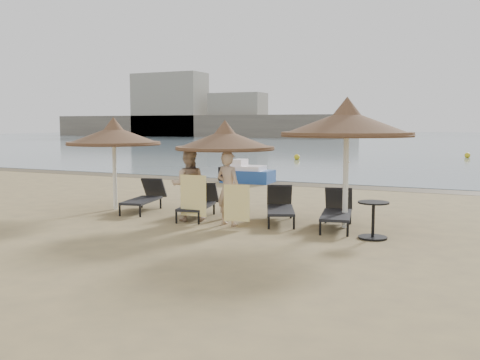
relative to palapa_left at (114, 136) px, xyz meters
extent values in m
plane|color=#97804F|center=(3.94, -0.79, -2.19)|extent=(160.00, 160.00, 0.00)
cube|color=slate|center=(3.94, 79.21, -2.17)|extent=(200.00, 140.00, 0.03)
cube|color=brown|center=(3.94, 8.61, -2.19)|extent=(200.00, 1.60, 0.01)
cube|color=#6F6657|center=(-41.06, 77.21, -0.19)|extent=(60.00, 10.00, 4.00)
cube|color=gray|center=(-46.06, 75.21, 3.81)|extent=(14.00, 6.00, 12.00)
cube|color=gray|center=(-32.06, 76.21, 1.81)|extent=(10.00, 5.00, 8.00)
cylinder|color=white|center=(0.00, 0.00, -1.19)|extent=(0.11, 0.11, 2.01)
cone|color=brown|center=(0.00, 0.00, 0.03)|extent=(2.77, 2.77, 0.53)
cone|color=brown|center=(0.00, 0.00, 0.35)|extent=(0.67, 0.67, 0.43)
cylinder|color=brown|center=(0.00, 0.00, -0.22)|extent=(2.72, 2.72, 0.10)
cylinder|color=white|center=(3.68, 0.00, -1.22)|extent=(0.11, 0.11, 1.94)
cone|color=brown|center=(3.68, 0.00, -0.05)|extent=(2.68, 2.68, 0.51)
cone|color=brown|center=(3.68, 0.00, 0.26)|extent=(0.65, 0.65, 0.42)
cylinder|color=brown|center=(3.68, 0.00, -0.29)|extent=(2.62, 2.62, 0.09)
cylinder|color=white|center=(6.91, 0.14, -1.02)|extent=(0.13, 0.13, 2.34)
cone|color=brown|center=(6.91, 0.14, 0.40)|extent=(3.23, 3.23, 0.61)
cone|color=brown|center=(6.91, 0.14, 0.76)|extent=(0.78, 0.78, 0.50)
cylinder|color=brown|center=(6.91, 0.14, 0.11)|extent=(3.17, 3.17, 0.11)
cylinder|color=black|center=(0.86, -0.91, -2.04)|extent=(0.05, 0.05, 0.30)
cylinder|color=black|center=(1.46, -0.79, -2.04)|extent=(0.05, 0.05, 0.30)
cylinder|color=black|center=(0.55, 0.57, -2.04)|extent=(0.05, 0.05, 0.30)
cylinder|color=black|center=(1.14, 0.70, -2.04)|extent=(0.05, 0.05, 0.30)
cube|color=black|center=(0.99, -0.06, -1.85)|extent=(0.99, 1.73, 0.06)
cube|color=black|center=(0.79, 0.88, -1.59)|extent=(0.75, 0.59, 0.61)
cylinder|color=black|center=(2.85, -1.16, -2.04)|extent=(0.05, 0.05, 0.30)
cylinder|color=black|center=(3.44, -1.03, -2.04)|extent=(0.05, 0.05, 0.30)
cylinder|color=black|center=(2.52, 0.30, -2.04)|extent=(0.05, 0.05, 0.30)
cylinder|color=black|center=(3.10, 0.43, -2.04)|extent=(0.05, 0.05, 0.30)
cube|color=black|center=(2.97, -0.31, -1.86)|extent=(1.00, 1.71, 0.06)
cube|color=black|center=(2.76, 0.60, -1.60)|extent=(0.75, 0.59, 0.61)
cylinder|color=black|center=(5.29, -0.85, -2.04)|extent=(0.05, 0.05, 0.30)
cylinder|color=black|center=(5.85, -0.62, -2.04)|extent=(0.05, 0.05, 0.30)
cylinder|color=black|center=(4.70, 0.56, -2.04)|extent=(0.05, 0.05, 0.30)
cylinder|color=black|center=(5.27, 0.79, -2.04)|extent=(0.05, 0.05, 0.30)
cube|color=black|center=(5.26, 0.02, -1.85)|extent=(1.25, 1.76, 0.07)
cube|color=black|center=(4.89, 0.90, -1.59)|extent=(0.80, 0.68, 0.62)
cylinder|color=black|center=(6.62, -1.01, -2.03)|extent=(0.06, 0.06, 0.31)
cylinder|color=black|center=(7.23, -0.89, -2.03)|extent=(0.06, 0.06, 0.31)
cylinder|color=black|center=(6.32, 0.51, -2.03)|extent=(0.06, 0.06, 0.31)
cylinder|color=black|center=(6.92, 0.63, -2.03)|extent=(0.06, 0.06, 0.31)
cube|color=black|center=(6.76, -0.13, -1.85)|extent=(1.00, 1.76, 0.07)
cube|color=black|center=(6.57, 0.82, -1.58)|extent=(0.76, 0.59, 0.63)
cylinder|color=black|center=(7.79, -0.85, -2.17)|extent=(0.64, 0.64, 0.05)
cylinder|color=black|center=(7.79, -0.85, -1.78)|extent=(0.07, 0.07, 0.78)
cylinder|color=black|center=(7.79, -0.85, -1.38)|extent=(0.69, 0.69, 0.03)
imported|color=tan|center=(2.93, -0.67, -1.10)|extent=(1.18, 1.00, 2.18)
imported|color=tan|center=(4.18, -0.83, -1.11)|extent=(1.10, 0.83, 2.17)
cube|color=yellow|center=(3.28, -1.02, -1.46)|extent=(0.75, 0.02, 1.05)
cube|color=yellow|center=(4.53, -1.08, -1.57)|extent=(0.63, 0.16, 0.90)
cube|color=silver|center=(3.68, 0.18, -1.01)|extent=(0.29, 0.11, 0.36)
cube|color=black|center=(3.68, -0.16, -0.97)|extent=(0.27, 0.18, 0.36)
cube|color=#204797|center=(0.61, 8.29, -1.92)|extent=(2.22, 1.39, 0.54)
cube|color=white|center=(0.61, 8.29, -1.58)|extent=(1.43, 1.15, 0.24)
cube|color=white|center=(0.22, 8.27, -1.36)|extent=(0.54, 0.91, 0.34)
sphere|color=gold|center=(-2.09, 22.60, -1.98)|extent=(0.41, 0.41, 0.41)
sphere|color=gold|center=(8.59, 29.80, -1.98)|extent=(0.41, 0.41, 0.41)
camera|label=1|loc=(10.08, -12.72, 0.38)|focal=40.00mm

